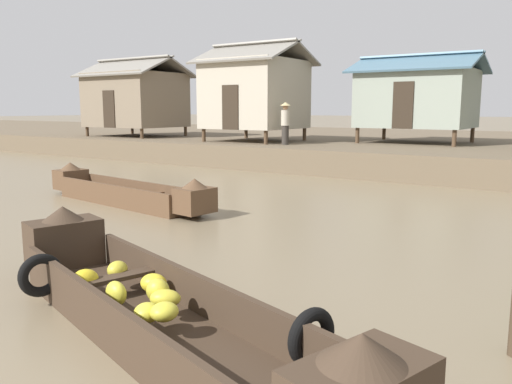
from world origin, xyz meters
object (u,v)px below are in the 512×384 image
(stilt_house_left, at_px, (135,99))
(stilt_house_mid_right, at_px, (417,97))
(cargo_boat_upstream, at_px, (125,192))
(vendor_person, at_px, (285,121))
(banana_boat, at_px, (154,305))
(stilt_house_mid_left, at_px, (255,93))

(stilt_house_left, distance_m, stilt_house_mid_right, 13.91)
(cargo_boat_upstream, relative_size, stilt_house_mid_right, 1.16)
(cargo_boat_upstream, height_order, vendor_person, vendor_person)
(banana_boat, height_order, stilt_house_left, stilt_house_left)
(stilt_house_left, relative_size, stilt_house_mid_right, 1.03)
(banana_boat, height_order, cargo_boat_upstream, banana_boat)
(stilt_house_mid_left, relative_size, vendor_person, 2.58)
(stilt_house_left, relative_size, stilt_house_mid_left, 1.19)
(stilt_house_left, distance_m, stilt_house_mid_left, 7.44)
(cargo_boat_upstream, distance_m, stilt_house_mid_right, 13.71)
(banana_boat, relative_size, stilt_house_left, 1.16)
(banana_boat, bearing_deg, stilt_house_left, 137.14)
(cargo_boat_upstream, distance_m, stilt_house_left, 15.09)
(banana_boat, relative_size, stilt_house_mid_right, 1.19)
(banana_boat, relative_size, cargo_boat_upstream, 1.03)
(cargo_boat_upstream, xyz_separation_m, stilt_house_left, (-10.63, 10.41, 2.50))
(stilt_house_mid_right, xyz_separation_m, vendor_person, (-3.88, -4.07, -0.94))
(banana_boat, bearing_deg, stilt_house_mid_left, 120.77)
(cargo_boat_upstream, relative_size, vendor_person, 3.45)
(cargo_boat_upstream, distance_m, vendor_person, 9.25)
(stilt_house_left, xyz_separation_m, vendor_person, (9.76, -1.33, -0.97))
(stilt_house_mid_right, relative_size, vendor_person, 2.98)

